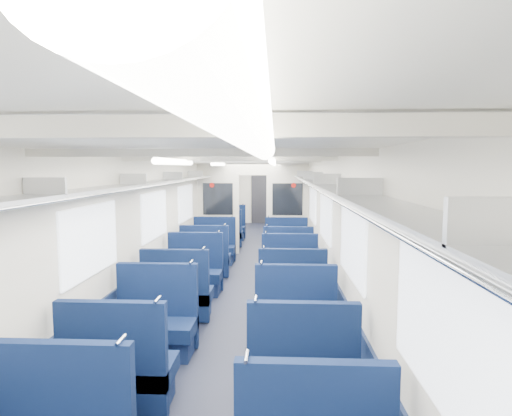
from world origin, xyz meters
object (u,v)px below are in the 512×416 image
seat_14 (194,274)px  seat_17 (288,262)px  seat_11 (296,328)px  seat_18 (214,249)px  seat_9 (302,375)px  seat_19 (286,250)px  seat_21 (285,235)px  seat_22 (229,229)px  seat_12 (178,296)px  bulkhead (253,206)px  seat_20 (225,235)px  end_door (261,198)px  seat_23 (284,228)px  seat_8 (119,374)px  seat_10 (155,326)px  seat_16 (206,260)px  seat_15 (290,277)px  seat_13 (292,296)px

seat_14 → seat_17: 1.96m
seat_11 → seat_18: 4.89m
seat_9 → seat_19: size_ratio=1.00×
seat_9 → seat_14: same height
seat_21 → seat_22: size_ratio=1.00×
seat_12 → seat_19: bearing=64.5°
seat_12 → seat_19: same height
seat_19 → bulkhead: bearing=126.8°
seat_19 → seat_20: size_ratio=1.00×
seat_11 → seat_18: same height
end_door → seat_23: end_door is taller
seat_8 → seat_11: 2.02m
seat_8 → seat_23: size_ratio=1.00×
seat_11 → seat_18: (-1.66, 4.60, 0.00)m
seat_20 → seat_22: 1.11m
seat_10 → seat_20: bearing=90.0°
seat_20 → seat_23: size_ratio=1.00×
seat_11 → seat_23: 7.89m
seat_18 → seat_20: bearing=90.0°
seat_12 → seat_18: (0.00, 3.51, 0.00)m
seat_16 → seat_14: bearing=-90.0°
seat_17 → seat_22: size_ratio=1.00×
seat_8 → seat_9: bearing=2.0°
seat_14 → seat_15: same height
seat_19 → seat_14: bearing=-126.6°
seat_21 → seat_22: bearing=146.1°
seat_14 → seat_16: 1.14m
seat_11 → seat_13: same height
seat_11 → seat_13: bearing=90.0°
end_door → seat_13: 10.28m
bulkhead → seat_22: 2.35m
seat_11 → seat_19: same height
seat_11 → seat_13: 1.21m
seat_15 → seat_17: bearing=90.0°
seat_15 → seat_16: (-1.66, 1.20, 0.00)m
seat_10 → seat_15: size_ratio=1.00×
seat_9 → seat_10: bearing=147.1°
seat_15 → seat_21: (0.00, 4.30, 0.00)m
seat_21 → seat_12: bearing=-106.9°
seat_10 → bulkhead: bearing=81.7°
seat_10 → seat_9: bearing=-32.9°
end_door → seat_17: 8.14m
seat_20 → seat_19: bearing=-50.4°
seat_23 → seat_14: bearing=-106.6°
end_door → seat_15: bearing=-84.8°
seat_11 → seat_19: 4.56m
seat_9 → seat_14: 3.79m
seat_9 → seat_23: same height
seat_18 → seat_15: bearing=-54.6°
seat_12 → seat_22: (0.00, 6.59, 0.00)m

